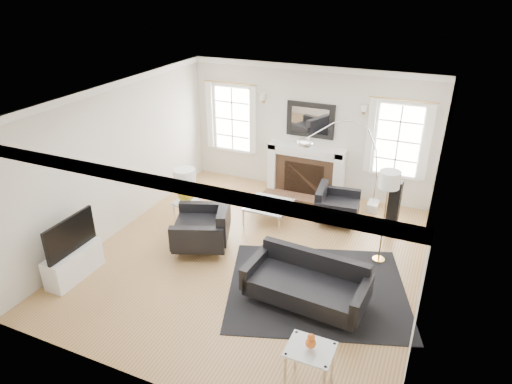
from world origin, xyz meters
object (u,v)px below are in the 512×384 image
at_px(armchair_right, 335,207).
at_px(coffee_table, 268,205).
at_px(fireplace, 305,171).
at_px(sofa, 307,283).
at_px(armchair_left, 205,229).
at_px(gourd_lamp, 185,183).
at_px(arc_floor_lamp, 342,164).

distance_m(armchair_right, coffee_table, 1.32).
xyz_separation_m(fireplace, sofa, (1.20, -3.57, -0.22)).
bearing_deg(armchair_left, sofa, -17.92).
relative_size(gourd_lamp, arc_floor_lamp, 0.33).
xyz_separation_m(fireplace, armchair_right, (0.95, -1.01, -0.21)).
xyz_separation_m(sofa, armchair_left, (-2.12, 0.69, 0.08)).
bearing_deg(armchair_left, arc_floor_lamp, 48.93).
bearing_deg(sofa, armchair_left, 162.08).
distance_m(fireplace, arc_floor_lamp, 1.34).
height_order(armchair_left, armchair_right, armchair_left).
height_order(sofa, armchair_right, armchair_right).
height_order(gourd_lamp, arc_floor_lamp, arc_floor_lamp).
distance_m(fireplace, sofa, 3.77).
relative_size(armchair_right, arc_floor_lamp, 0.47).
relative_size(sofa, coffee_table, 2.24).
bearing_deg(coffee_table, armchair_right, 21.69).
xyz_separation_m(fireplace, arc_floor_lamp, (0.96, -0.73, 0.59)).
relative_size(armchair_right, gourd_lamp, 1.43).
relative_size(sofa, armchair_left, 1.41).
height_order(armchair_left, arc_floor_lamp, arc_floor_lamp).
distance_m(armchair_left, gourd_lamp, 1.11).
bearing_deg(fireplace, armchair_right, -46.70).
bearing_deg(coffee_table, gourd_lamp, -152.59).
xyz_separation_m(sofa, coffee_table, (-1.47, 2.07, 0.02)).
bearing_deg(coffee_table, arc_floor_lamp, 32.25).
distance_m(armchair_left, arc_floor_lamp, 2.95).
bearing_deg(gourd_lamp, coffee_table, 27.41).
relative_size(fireplace, gourd_lamp, 2.50).
distance_m(armchair_right, gourd_lamp, 2.97).
xyz_separation_m(armchair_right, arc_floor_lamp, (0.00, 0.29, 0.80)).
xyz_separation_m(armchair_left, coffee_table, (0.65, 1.38, -0.06)).
bearing_deg(gourd_lamp, fireplace, 52.86).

